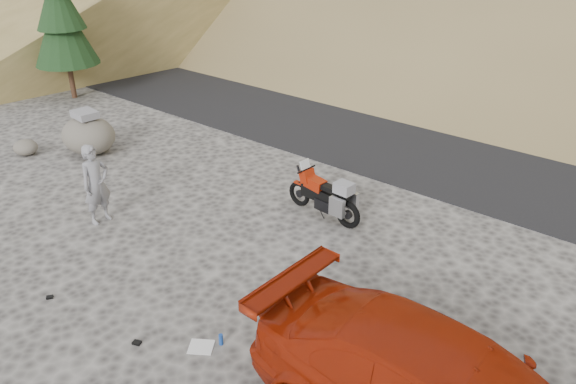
% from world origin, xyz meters
% --- Properties ---
extents(ground, '(140.00, 140.00, 0.00)m').
position_xyz_m(ground, '(0.00, 0.00, 0.00)').
color(ground, '#3E3B39').
rests_on(ground, ground).
extents(road, '(120.00, 7.00, 0.05)m').
position_xyz_m(road, '(0.00, 9.00, 0.00)').
color(road, black).
rests_on(road, ground).
extents(conifer_verge, '(2.20, 2.20, 5.04)m').
position_xyz_m(conifer_verge, '(-11.00, 4.50, 2.89)').
color(conifer_verge, '#331F12').
rests_on(conifer_verge, ground).
extents(motorcycle, '(2.04, 0.67, 1.21)m').
position_xyz_m(motorcycle, '(1.20, 3.16, 0.52)').
color(motorcycle, black).
rests_on(motorcycle, ground).
extents(man, '(0.44, 0.66, 1.79)m').
position_xyz_m(man, '(-2.55, -0.10, 0.00)').
color(man, gray).
rests_on(man, ground).
extents(boulder, '(1.94, 1.79, 1.22)m').
position_xyz_m(boulder, '(-6.09, 1.96, 0.53)').
color(boulder, '#534E47').
rests_on(boulder, ground).
extents(small_rock, '(0.88, 0.84, 0.42)m').
position_xyz_m(small_rock, '(-7.37, 0.74, 0.21)').
color(small_rock, '#534E47').
rests_on(small_rock, ground).
extents(gear_white_cloth, '(0.51, 0.50, 0.01)m').
position_xyz_m(gear_white_cloth, '(2.10, -1.46, 0.01)').
color(gear_white_cloth, white).
rests_on(gear_white_cloth, ground).
extents(gear_blue_mat, '(0.48, 0.47, 0.19)m').
position_xyz_m(gear_blue_mat, '(3.32, -0.56, 0.10)').
color(gear_blue_mat, '#194197').
rests_on(gear_blue_mat, ground).
extents(gear_bottle, '(0.09, 0.09, 0.19)m').
position_xyz_m(gear_bottle, '(2.30, -1.21, 0.10)').
color(gear_bottle, '#194197').
rests_on(gear_bottle, ground).
extents(gear_glove_a, '(0.16, 0.14, 0.04)m').
position_xyz_m(gear_glove_a, '(1.25, -2.05, 0.02)').
color(gear_glove_a, black).
rests_on(gear_glove_a, ground).
extents(gear_glove_b, '(0.14, 0.14, 0.04)m').
position_xyz_m(gear_glove_b, '(-0.90, -2.31, 0.02)').
color(gear_glove_b, black).
rests_on(gear_glove_b, ground).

